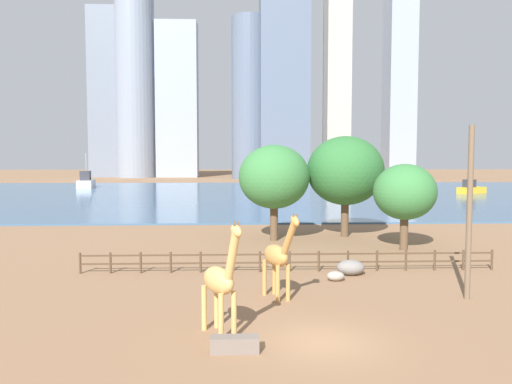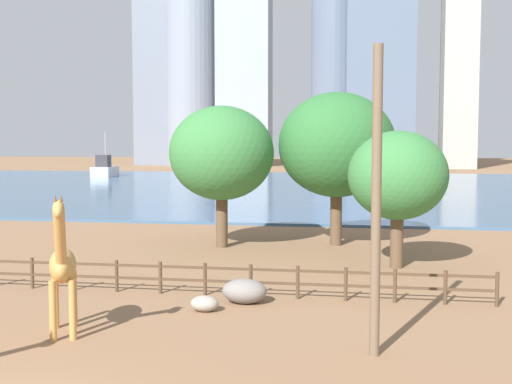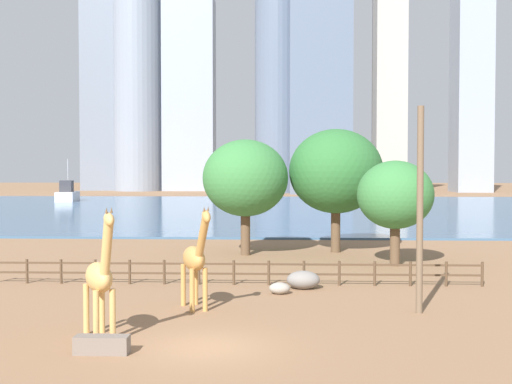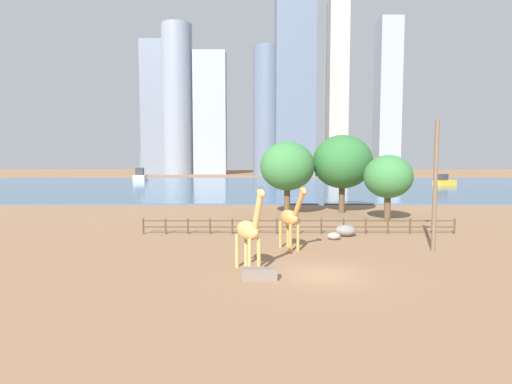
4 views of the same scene
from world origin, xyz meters
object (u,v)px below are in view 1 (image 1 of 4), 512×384
(feeding_trough, at_px, (235,344))
(boat_ferry, at_px, (471,189))
(giraffe_companion, at_px, (220,281))
(boulder_near_fence, at_px, (336,276))
(giraffe_tall, at_px, (278,256))
(tree_right_tall, at_px, (274,177))
(tree_left_large, at_px, (405,192))
(tree_center_broad, at_px, (345,171))
(boat_sailboat, at_px, (86,182))
(utility_pole, at_px, (469,213))
(boulder_by_pole, at_px, (351,267))

(feeding_trough, height_order, boat_ferry, boat_ferry)
(giraffe_companion, xyz_separation_m, boulder_near_fence, (6.41, 8.63, -1.95))
(giraffe_tall, xyz_separation_m, tree_right_tall, (1.16, 17.92, 3.28))
(giraffe_tall, bearing_deg, boulder_near_fence, 110.44)
(giraffe_companion, bearing_deg, feeding_trough, -13.07)
(giraffe_tall, relative_size, tree_left_large, 0.69)
(tree_left_large, distance_m, boat_ferry, 65.55)
(giraffe_companion, relative_size, tree_center_broad, 0.53)
(boat_sailboat, bearing_deg, tree_center_broad, -157.35)
(tree_right_tall, relative_size, boat_sailboat, 0.89)
(utility_pole, xyz_separation_m, tree_right_tall, (-8.47, 18.27, 1.09))
(tree_center_broad, relative_size, boat_sailboat, 0.98)
(giraffe_companion, distance_m, boat_sailboat, 102.30)
(tree_right_tall, bearing_deg, utility_pole, -65.13)
(boulder_near_fence, bearing_deg, feeding_trough, -119.19)
(giraffe_tall, distance_m, tree_left_large, 17.25)
(boulder_near_fence, bearing_deg, tree_right_tall, 99.94)
(giraffe_companion, height_order, boulder_by_pole, giraffe_companion)
(boulder_near_fence, distance_m, boat_sailboat, 96.72)
(giraffe_tall, bearing_deg, boat_ferry, 124.36)
(utility_pole, relative_size, tree_center_broad, 0.97)
(giraffe_companion, distance_m, boulder_by_pole, 12.72)
(boulder_by_pole, bearing_deg, utility_pole, -48.29)
(utility_pole, bearing_deg, boulder_near_fence, 146.63)
(boulder_by_pole, distance_m, tree_center_broad, 16.02)
(tree_left_large, bearing_deg, boat_sailboat, 121.35)
(tree_left_large, bearing_deg, boat_ferry, 60.20)
(giraffe_tall, relative_size, boulder_near_fence, 4.47)
(tree_center_broad, height_order, tree_right_tall, tree_center_broad)
(giraffe_companion, xyz_separation_m, tree_center_broad, (10.48, 24.80, 3.74))
(boulder_near_fence, bearing_deg, boulder_by_pole, 49.45)
(boulder_by_pole, height_order, tree_center_broad, tree_center_broad)
(utility_pole, height_order, boulder_near_fence, utility_pole)
(tree_right_tall, distance_m, boat_ferry, 67.20)
(tree_left_large, bearing_deg, feeding_trough, -123.21)
(tree_right_tall, xyz_separation_m, boat_ferry, (42.31, 52.03, -4.36))
(utility_pole, height_order, boat_sailboat, utility_pole)
(utility_pole, distance_m, feeding_trough, 14.09)
(boulder_by_pole, bearing_deg, tree_right_tall, 106.03)
(giraffe_tall, bearing_deg, feeding_trough, -41.28)
(utility_pole, bearing_deg, giraffe_tall, 177.92)
(boulder_by_pole, height_order, boat_ferry, boat_ferry)
(giraffe_tall, relative_size, tree_center_broad, 0.51)
(boulder_near_fence, xyz_separation_m, boat_ferry, (39.80, 66.38, 0.84))
(boulder_by_pole, relative_size, boat_ferry, 0.26)
(giraffe_companion, xyz_separation_m, boat_sailboat, (-34.02, 96.48, -0.70))
(boulder_by_pole, relative_size, boat_sailboat, 0.18)
(tree_center_broad, bearing_deg, giraffe_tall, -111.39)
(giraffe_tall, xyz_separation_m, tree_center_broad, (7.73, 19.75, 3.76))
(boat_ferry, bearing_deg, tree_center_broad, -155.00)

